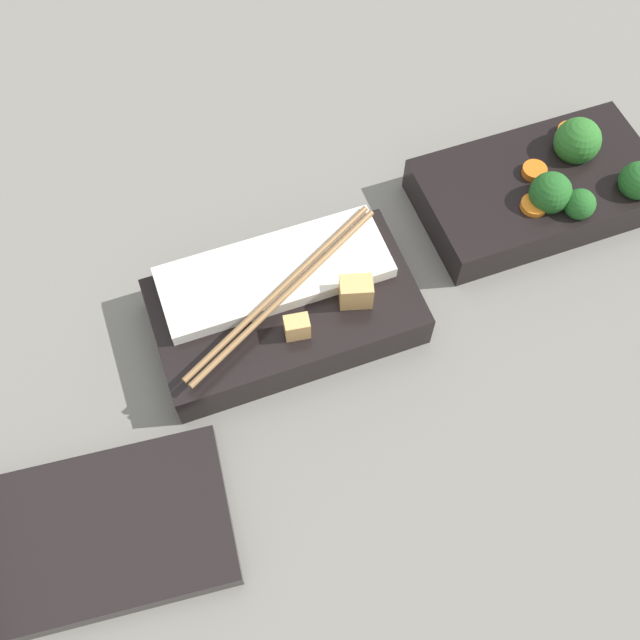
% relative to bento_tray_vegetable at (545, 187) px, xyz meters
% --- Properties ---
extents(ground_plane, '(3.00, 3.00, 0.00)m').
position_rel_bento_tray_vegetable_xyz_m(ground_plane, '(0.13, 0.02, -0.02)').
color(ground_plane, slate).
extents(bento_tray_vegetable, '(0.22, 0.12, 0.07)m').
position_rel_bento_tray_vegetable_xyz_m(bento_tray_vegetable, '(0.00, 0.00, 0.00)').
color(bento_tray_vegetable, black).
rests_on(bento_tray_vegetable, ground_plane).
extents(bento_tray_rice, '(0.22, 0.12, 0.06)m').
position_rel_bento_tray_vegetable_xyz_m(bento_tray_rice, '(0.27, 0.04, -0.00)').
color(bento_tray_rice, black).
rests_on(bento_tray_rice, ground_plane).
extents(bento_lid, '(0.23, 0.14, 0.02)m').
position_rel_bento_tray_vegetable_xyz_m(bento_lid, '(0.47, 0.17, -0.02)').
color(bento_lid, black).
rests_on(bento_lid, ground_plane).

